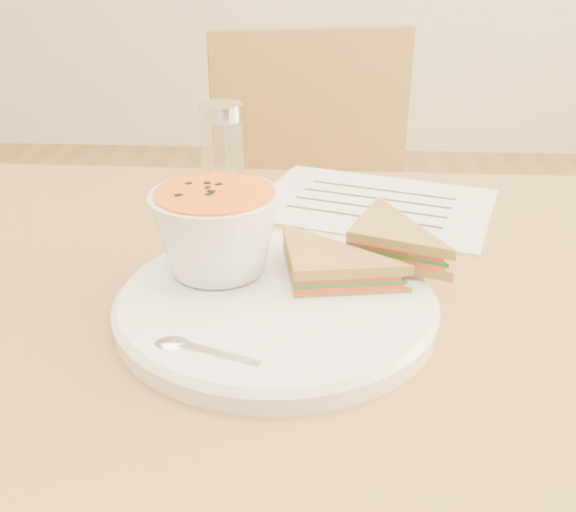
# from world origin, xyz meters

# --- Properties ---
(chair_far) EXTENTS (0.50, 0.50, 0.92)m
(chair_far) POSITION_xyz_m (0.05, 0.52, 0.46)
(chair_far) COLOR brown
(chair_far) RESTS_ON floor
(plate) EXTENTS (0.35, 0.35, 0.02)m
(plate) POSITION_xyz_m (-0.00, -0.08, 0.76)
(plate) COLOR white
(plate) RESTS_ON dining_table
(soup_bowl) EXTENTS (0.16, 0.16, 0.09)m
(soup_bowl) POSITION_xyz_m (-0.07, -0.04, 0.81)
(soup_bowl) COLOR white
(soup_bowl) RESTS_ON plate
(sandwich_half_a) EXTENTS (0.13, 0.13, 0.03)m
(sandwich_half_a) POSITION_xyz_m (0.01, -0.09, 0.78)
(sandwich_half_a) COLOR olive
(sandwich_half_a) RESTS_ON plate
(sandwich_half_b) EXTENTS (0.14, 0.14, 0.03)m
(sandwich_half_b) POSITION_xyz_m (0.06, -0.03, 0.80)
(sandwich_half_b) COLOR olive
(sandwich_half_b) RESTS_ON plate
(spoon) EXTENTS (0.16, 0.08, 0.01)m
(spoon) POSITION_xyz_m (-0.04, -0.18, 0.77)
(spoon) COLOR silver
(spoon) RESTS_ON plate
(paper_menu) EXTENTS (0.36, 0.31, 0.00)m
(paper_menu) POSITION_xyz_m (0.10, 0.21, 0.75)
(paper_menu) COLOR silver
(paper_menu) RESTS_ON dining_table
(condiment_shaker) EXTENTS (0.07, 0.07, 0.12)m
(condiment_shaker) POSITION_xyz_m (-0.11, 0.29, 0.81)
(condiment_shaker) COLOR silver
(condiment_shaker) RESTS_ON dining_table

